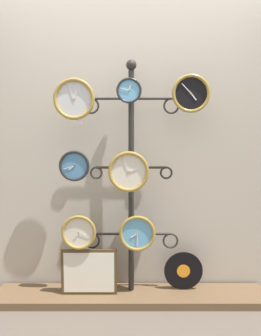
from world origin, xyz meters
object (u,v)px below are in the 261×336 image
Objects in this scene: clock_middle_center at (128,172)px; clock_top_center at (128,91)px; clock_middle_left at (74,166)px; vinyl_record at (183,271)px; clock_bottom_center at (137,233)px; picture_frame at (88,272)px; clock_top_right at (190,94)px; display_stand at (130,216)px; clock_bottom_left at (78,232)px; clock_top_left at (73,99)px.

clock_top_center is at bearing 72.90° from clock_middle_center.
clock_middle_left is 1.24m from vinyl_record.
clock_middle_left is at bearing -178.03° from clock_bottom_center.
clock_top_center is 0.44× the size of picture_frame.
clock_top_center is at bearing 177.59° from clock_top_right.
clock_bottom_left is at bearing -165.28° from display_stand.
clock_top_left is 0.70m from clock_middle_center.
display_stand is 0.62m from clock_middle_left.
display_stand is 1.07m from clock_top_right.
clock_bottom_left reaches higher than vinyl_record.
clock_bottom_left is at bearing 9.00° from clock_middle_left.
clock_top_center is 0.71× the size of clock_bottom_left.
display_stand reaches higher than clock_middle_left.
clock_bottom_center is (0.07, -0.01, -1.11)m from clock_top_center.
clock_middle_center is at bearing 2.47° from clock_middle_left.
clock_middle_left is at bearing -91.53° from clock_top_left.
clock_bottom_left is 0.34m from picture_frame.
clock_bottom_left is (0.03, -0.02, -1.03)m from clock_top_left.
clock_top_center is 1.52m from vinyl_record.
vinyl_record is 0.71× the size of picture_frame.
clock_top_center reaches higher than clock_middle_center.
clock_top_right is 0.92× the size of clock_middle_center.
display_stand is at bearing 116.50° from clock_bottom_center.
display_stand is 9.88× the size of clock_top_center.
clock_bottom_left is (-0.41, -0.11, -0.10)m from display_stand.
clock_top_center is at bearing 3.66° from clock_middle_left.
picture_frame is (0.10, 0.03, -0.85)m from clock_middle_left.
display_stand is 8.09× the size of clock_middle_left.
clock_top_right is at bearing -1.25° from clock_top_left.
clock_bottom_left is 0.61× the size of picture_frame.
clock_top_center reaches higher than picture_frame.
clock_middle_left is 0.53× the size of picture_frame.
clock_bottom_left is (-0.86, -0.00, -1.07)m from clock_top_right.
vinyl_record is (0.43, -0.00, -0.46)m from display_stand.
picture_frame is at bearing 14.11° from clock_middle_left.
clock_middle_left is (-0.89, -0.01, -0.55)m from clock_top_right.
display_stand is at bearing 14.46° from picture_frame.
vinyl_record is at bearing 13.31° from clock_bottom_center.
clock_top_center is at bearing 0.06° from clock_top_left.
clock_top_left is 1.03m from clock_bottom_left.
clock_bottom_center is (0.07, -0.00, -0.49)m from clock_middle_center.
vinyl_record is (0.38, 0.09, -0.34)m from clock_bottom_center.
clock_middle_left is 0.42m from clock_middle_center.
clock_middle_left is at bearing -171.00° from clock_bottom_left.
display_stand is 6.57× the size of clock_top_right.
clock_middle_left is 0.72m from clock_bottom_center.
clock_top_right is at bearing -2.41° from clock_top_center.
clock_top_left is 1.11× the size of clock_bottom_center.
picture_frame is at bearing 15.92° from clock_bottom_left.
clock_top_right is 1.07× the size of clock_bottom_left.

